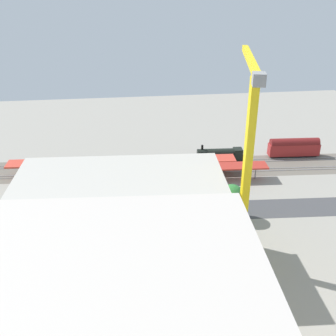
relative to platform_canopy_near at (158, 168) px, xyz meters
name	(u,v)px	position (x,y,z in m)	size (l,w,h in m)	color
ground_plane	(158,202)	(1.31, 11.35, -4.16)	(198.10, 198.10, 0.00)	gray
rail_bed	(151,168)	(1.31, -8.66, -4.16)	(123.81, 14.74, 0.01)	#665E54
street_asphalt	(160,212)	(1.31, 16.58, -4.16)	(123.81, 9.00, 0.01)	#424244
track_rails	(151,168)	(1.31, -8.66, -3.98)	(123.61, 15.51, 0.12)	#9E9EA8
platform_canopy_near	(158,168)	(0.00, 0.00, 0.00)	(61.99, 8.58, 4.38)	#A82D23
platform_canopy_far	(122,161)	(9.88, -6.07, -0.03)	(66.23, 9.05, 4.37)	#C63D2D
locomotive	(222,155)	(-21.29, -12.03, -2.24)	(15.63, 3.79, 5.27)	black
passenger_coach	(294,147)	(-44.76, -12.03, -0.91)	(16.36, 4.10, 6.20)	black
freight_coach_far	(110,166)	(13.60, -5.29, -1.00)	(16.32, 3.98, 6.01)	black
parked_car_0	(236,198)	(-18.86, 13.29, -3.39)	(4.38, 2.10, 1.69)	black
parked_car_1	(209,199)	(-11.74, 13.06, -3.42)	(4.84, 1.93, 1.65)	black
parked_car_2	(186,201)	(-5.77, 13.06, -3.38)	(4.22, 2.08, 1.76)	black
parked_car_3	(160,203)	(0.93, 13.18, -3.47)	(4.11, 1.79, 1.53)	black
parked_car_4	(135,204)	(7.30, 12.85, -3.41)	(4.70, 1.89, 1.68)	black
parked_car_5	(106,205)	(14.69, 12.87, -3.40)	(4.81, 1.92, 1.69)	black
parked_car_6	(82,208)	(20.49, 13.36, -3.39)	(4.54, 2.05, 1.72)	black
parked_car_7	(56,209)	(27.00, 12.88, -3.39)	(4.77, 1.96, 1.71)	black
construction_building	(122,224)	(10.63, 35.78, 5.74)	(37.67, 18.46, 19.80)	yellow
construction_roof_slab	(119,178)	(10.63, 35.78, 15.84)	(38.27, 19.06, 0.40)	#B7B2A8
tower_crane	(247,150)	(-13.07, 35.52, 19.85)	(7.97, 29.42, 39.97)	gray
box_truck_0	(139,221)	(6.82, 22.46, -2.50)	(9.68, 3.31, 3.36)	black
box_truck_1	(131,218)	(8.52, 20.77, -2.50)	(8.73, 2.59, 3.41)	black
box_truck_2	(158,215)	(2.30, 20.33, -2.43)	(8.76, 2.84, 3.56)	black
street_tree_0	(232,197)	(-15.32, 21.11, 1.75)	(5.86, 5.86, 8.87)	brown
street_tree_2	(236,198)	(-16.36, 21.22, 1.41)	(4.87, 4.87, 8.02)	brown
traffic_light	(88,212)	(18.44, 21.20, 0.00)	(0.50, 0.36, 6.24)	#333333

